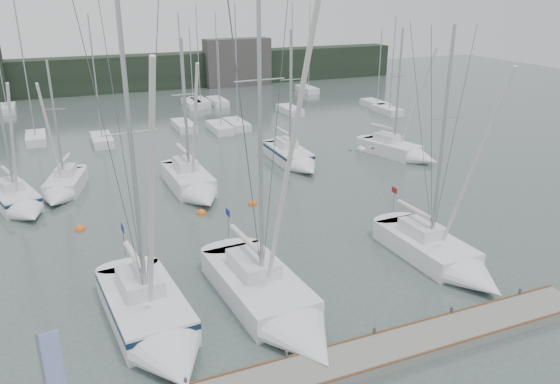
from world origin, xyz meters
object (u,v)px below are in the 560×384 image
(sailboat_near_right, at_px, (448,260))
(sailboat_mid_b, at_px, (62,189))
(sailboat_mid_a, at_px, (20,203))
(sailboat_mid_d, at_px, (295,159))
(sailboat_near_center, at_px, (278,309))
(sailboat_near_left, at_px, (156,326))
(dock_banner, at_px, (52,379))
(buoy_b, at_px, (252,204))
(buoy_a, at_px, (202,214))
(sailboat_mid_e, at_px, (403,152))
(buoy_c, at_px, (80,230))
(sailboat_mid_c, at_px, (194,186))

(sailboat_near_right, xyz_separation_m, sailboat_mid_b, (-18.17, 19.62, -0.01))
(sailboat_mid_a, relative_size, sailboat_mid_d, 0.91)
(sailboat_near_center, xyz_separation_m, sailboat_near_right, (10.04, 0.84, -0.05))
(sailboat_near_left, xyz_separation_m, sailboat_near_center, (5.30, -0.71, -0.05))
(dock_banner, bearing_deg, sailboat_near_right, 9.45)
(buoy_b, bearing_deg, buoy_a, -176.45)
(sailboat_mid_d, bearing_deg, sailboat_mid_b, -178.75)
(sailboat_mid_e, xyz_separation_m, buoy_b, (-15.95, -5.10, -0.55))
(sailboat_mid_b, relative_size, sailboat_mid_d, 0.87)
(sailboat_mid_d, bearing_deg, buoy_a, -143.36)
(sailboat_near_center, height_order, dock_banner, sailboat_near_center)
(sailboat_mid_d, distance_m, buoy_a, 12.34)
(sailboat_near_left, bearing_deg, dock_banner, -132.99)
(sailboat_near_center, bearing_deg, dock_banner, -158.87)
(buoy_a, relative_size, dock_banner, 0.15)
(sailboat_mid_a, height_order, buoy_c, sailboat_mid_a)
(sailboat_near_right, bearing_deg, sailboat_mid_e, 59.74)
(sailboat_near_right, distance_m, dock_banner, 20.03)
(sailboat_near_center, distance_m, sailboat_mid_a, 21.47)
(sailboat_near_right, xyz_separation_m, sailboat_mid_d, (0.13, 19.66, 0.05))
(sailboat_near_right, distance_m, sailboat_mid_a, 27.36)
(buoy_a, distance_m, dock_banner, 20.09)
(sailboat_mid_c, bearing_deg, dock_banner, -116.24)
(sailboat_mid_b, relative_size, dock_banner, 2.42)
(buoy_b, xyz_separation_m, dock_banner, (-12.99, -17.79, 2.89))
(sailboat_mid_d, distance_m, buoy_c, 18.85)
(sailboat_mid_c, bearing_deg, sailboat_near_left, -111.40)
(sailboat_mid_e, height_order, dock_banner, sailboat_mid_e)
(buoy_a, xyz_separation_m, buoy_c, (-7.57, 0.43, 0.00))
(sailboat_mid_a, distance_m, sailboat_mid_d, 21.09)
(sailboat_near_right, distance_m, sailboat_mid_e, 20.30)
(sailboat_mid_d, bearing_deg, sailboat_mid_e, -9.70)
(sailboat_near_right, bearing_deg, buoy_b, 114.44)
(sailboat_near_left, height_order, buoy_b, sailboat_near_left)
(buoy_c, bearing_deg, buoy_b, -1.01)
(sailboat_near_right, height_order, sailboat_mid_d, sailboat_near_right)
(sailboat_mid_b, height_order, sailboat_mid_d, sailboat_mid_d)
(sailboat_mid_c, bearing_deg, sailboat_mid_e, 3.32)
(sailboat_mid_b, bearing_deg, sailboat_mid_d, 15.75)
(sailboat_near_right, distance_m, buoy_b, 14.18)
(sailboat_near_right, height_order, sailboat_mid_a, sailboat_near_right)
(sailboat_near_right, xyz_separation_m, sailboat_mid_c, (-9.40, 16.23, 0.10))
(sailboat_mid_c, height_order, sailboat_mid_d, sailboat_mid_d)
(sailboat_mid_c, bearing_deg, sailboat_mid_b, 157.40)
(sailboat_mid_d, bearing_deg, dock_banner, -126.94)
(sailboat_mid_c, bearing_deg, sailboat_near_center, -93.60)
(sailboat_near_left, bearing_deg, sailboat_mid_a, 102.54)
(buoy_b, bearing_deg, sailboat_near_left, -125.29)
(sailboat_near_center, height_order, sailboat_mid_c, sailboat_near_center)
(sailboat_near_center, distance_m, dock_banner, 10.38)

